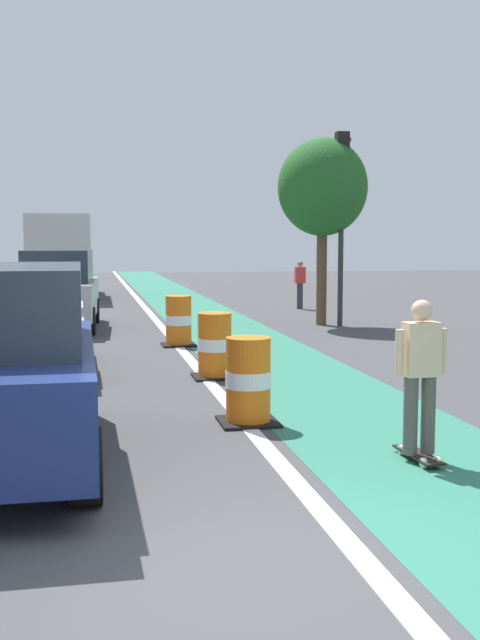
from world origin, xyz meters
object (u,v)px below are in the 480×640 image
object	(u,v)px
parked_suv_third	(59,289)
delivery_truck_down_block	(62,251)
traffic_barrel_back	(179,321)
traffic_barrel_mid	(215,346)
street_tree_sidewalk	(322,188)
pedestrian_crossing	(300,283)
traffic_light_corner	(342,194)
parked_suv_nearest	(1,365)
traffic_barrel_front	(248,382)
parked_sedan_second	(30,323)
skateboarder_on_lane	(420,375)

from	to	relation	value
parked_suv_third	delivery_truck_down_block	xyz separation A→B (m)	(-0.27, 11.63, 0.81)
traffic_barrel_back	traffic_barrel_mid	bearing A→B (deg)	-88.15
traffic_barrel_back	street_tree_sidewalk	xyz separation A→B (m)	(4.28, 3.47, 3.14)
traffic_barrel_mid	pedestrian_crossing	distance (m)	13.35
parked_suv_third	traffic_barrel_mid	bearing A→B (deg)	-70.65
traffic_barrel_back	traffic_light_corner	world-z (taller)	traffic_light_corner
parked_suv_third	traffic_light_corner	distance (m)	7.78
parked_suv_nearest	traffic_light_corner	size ratio (longest dim) A/B	0.90
traffic_barrel_mid	traffic_light_corner	world-z (taller)	traffic_light_corner
traffic_barrel_front	traffic_barrel_back	size ratio (longest dim) A/B	1.00
parked_sedan_second	traffic_barrel_mid	xyz separation A→B (m)	(3.06, -1.37, -0.30)
skateboarder_on_lane	traffic_barrel_back	world-z (taller)	skateboarder_on_lane
skateboarder_on_lane	parked_suv_third	distance (m)	13.85
parked_suv_nearest	parked_sedan_second	bearing A→B (deg)	91.17
traffic_barrel_mid	traffic_barrel_back	xyz separation A→B (m)	(-0.13, 4.09, 0.00)
parked_suv_nearest	street_tree_sidewalk	world-z (taller)	street_tree_sidewalk
parked_sedan_second	traffic_barrel_front	world-z (taller)	parked_sedan_second
parked_suv_third	traffic_barrel_front	bearing A→B (deg)	-76.63
skateboarder_on_lane	delivery_truck_down_block	xyz separation A→B (m)	(-4.34, 24.86, 0.94)
traffic_light_corner	street_tree_sidewalk	distance (m)	0.61
traffic_barrel_mid	pedestrian_crossing	size ratio (longest dim) A/B	0.68
delivery_truck_down_block	pedestrian_crossing	world-z (taller)	delivery_truck_down_block
street_tree_sidewalk	traffic_barrel_mid	bearing A→B (deg)	-118.78
parked_sedan_second	traffic_barrel_front	size ratio (longest dim) A/B	3.78
traffic_barrel_mid	delivery_truck_down_block	world-z (taller)	delivery_truck_down_block
traffic_barrel_mid	street_tree_sidewalk	distance (m)	9.18
traffic_barrel_front	pedestrian_crossing	distance (m)	16.51
skateboarder_on_lane	traffic_barrel_back	distance (m)	9.51
parked_sedan_second	traffic_light_corner	size ratio (longest dim) A/B	0.81
skateboarder_on_lane	parked_suv_nearest	bearing A→B (deg)	170.59
parked_sedan_second	pedestrian_crossing	bearing A→B (deg)	54.24
skateboarder_on_lane	delivery_truck_down_block	bearing A→B (deg)	99.91
parked_sedan_second	traffic_light_corner	bearing A→B (deg)	37.14
parked_sedan_second	traffic_barrel_back	xyz separation A→B (m)	(2.93, 2.72, -0.30)
traffic_barrel_front	street_tree_sidewalk	xyz separation A→B (m)	(4.26, 10.88, 3.14)
traffic_barrel_front	traffic_barrel_back	world-z (taller)	same
traffic_barrel_front	street_tree_sidewalk	bearing A→B (deg)	68.59
parked_suv_nearest	traffic_barrel_front	world-z (taller)	parked_suv_nearest
parked_suv_third	traffic_barrel_front	distance (m)	11.56
skateboarder_on_lane	delivery_truck_down_block	world-z (taller)	delivery_truck_down_block
parked_suv_nearest	traffic_barrel_mid	size ratio (longest dim) A/B	4.23
delivery_truck_down_block	pedestrian_crossing	distance (m)	10.72
street_tree_sidewalk	delivery_truck_down_block	bearing A→B (deg)	120.99
traffic_barrel_back	street_tree_sidewalk	size ratio (longest dim) A/B	0.22
skateboarder_on_lane	traffic_barrel_back	xyz separation A→B (m)	(-1.43, 9.40, -0.38)
parked_suv_third	traffic_barrel_back	distance (m)	4.69
traffic_barrel_back	delivery_truck_down_block	size ratio (longest dim) A/B	0.14
traffic_barrel_back	street_tree_sidewalk	bearing A→B (deg)	38.98
skateboarder_on_lane	traffic_barrel_mid	size ratio (longest dim) A/B	1.55
traffic_barrel_back	skateboarder_on_lane	bearing A→B (deg)	-81.37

